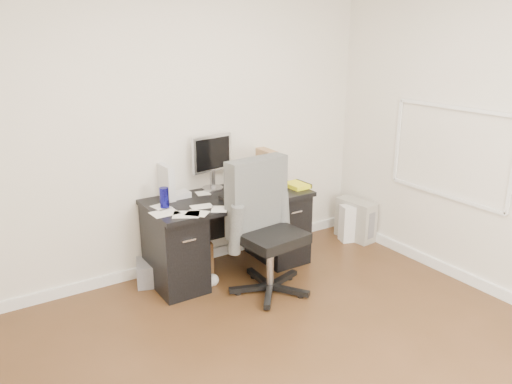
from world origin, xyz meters
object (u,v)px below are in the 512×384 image
Objects in this scene: keyboard at (247,195)px; desk at (229,231)px; office_chair at (270,229)px; lcd_monitor at (212,162)px; pc_tower at (356,220)px; wicker_basket at (190,257)px.

desk is at bearing 141.87° from keyboard.
keyboard is 0.47m from office_chair.
lcd_monitor reaches higher than pc_tower.
keyboard is 0.80m from wicker_basket.
lcd_monitor reaches higher than wicker_basket.
wicker_basket is at bearing 168.28° from pc_tower.
wicker_basket is at bearing 159.74° from desk.
pc_tower is at bearing -2.57° from desk.
office_chair is at bearing -94.52° from keyboard.
keyboard is at bearing -73.06° from lcd_monitor.
lcd_monitor reaches higher than office_chair.
pc_tower is at bearing -18.70° from lcd_monitor.
office_chair is (-0.03, -0.44, -0.18)m from keyboard.
lcd_monitor is 0.46× the size of office_chair.
wicker_basket is (-0.35, 0.13, -0.23)m from desk.
office_chair reaches higher than pc_tower.
keyboard reaches higher than desk.
desk is at bearing 171.64° from pc_tower.
office_chair reaches higher than keyboard.
keyboard is at bearing -38.09° from desk.
office_chair is 1.57m from pc_tower.
pc_tower reaches higher than wicker_basket.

